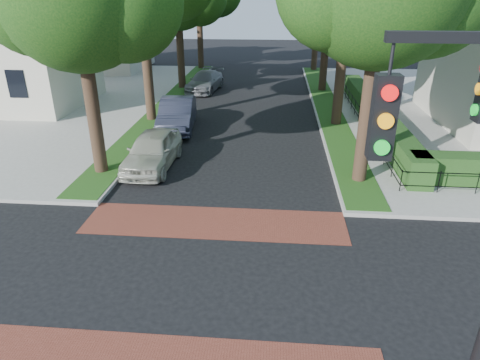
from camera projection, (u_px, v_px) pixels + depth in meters
name	position (u px, v px, depth m)	size (l,w,h in m)	color
ground	(199.00, 280.00, 11.88)	(120.00, 120.00, 0.00)	black
crosswalk_far	(215.00, 222.00, 14.78)	(9.00, 2.20, 0.01)	brown
grass_strip_ne	(327.00, 106.00, 28.74)	(1.60, 29.80, 0.02)	#1F3F12
grass_strip_nw	(169.00, 102.00, 29.57)	(1.60, 29.80, 0.02)	#1F3F12
hedge_main_road	(375.00, 114.00, 24.60)	(1.00, 18.00, 1.20)	#1D3C14
fence_main_road	(361.00, 117.00, 24.72)	(0.06, 18.00, 0.90)	black
house_left_near	(5.00, 28.00, 27.33)	(10.00, 9.00, 10.14)	beige
house_left_far	(92.00, 15.00, 40.04)	(10.00, 9.00, 10.14)	beige
parked_car_front	(152.00, 150.00, 19.04)	(1.89, 4.71, 1.60)	#B3B4A2
parked_car_middle	(177.00, 114.00, 24.23)	(1.82, 5.23, 1.72)	#222533
parked_car_rear	(205.00, 81.00, 33.29)	(2.05, 5.05, 1.47)	slate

